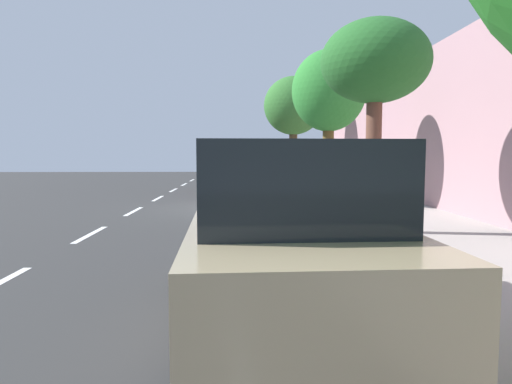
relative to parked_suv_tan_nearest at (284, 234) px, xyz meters
The scene contains 14 objects.
ground 10.91m from the parked_suv_tan_nearest, 95.52° to the left, with size 60.00×60.00×0.00m, color #2F2F2F.
sidewalk 11.38m from the parked_suv_tan_nearest, 72.35° to the left, with size 4.44×37.50×0.13m, color #A89F99.
curb_edge 10.91m from the parked_suv_tan_nearest, 83.98° to the left, with size 0.16×37.50×0.13m, color gray.
lane_stripe_centre 10.77m from the parked_suv_tan_nearest, 111.79° to the left, with size 0.14×35.80×0.01m.
lane_stripe_bike_edge 10.86m from the parked_suv_tan_nearest, 91.75° to the left, with size 0.12×37.50×0.01m, color white.
building_facade 12.43m from the parked_suv_tan_nearest, 61.33° to the left, with size 0.50×37.50×5.33m, color #A37B82.
parked_suv_tan_nearest is the anchor object (origin of this frame).
parked_sedan_silver_second 9.75m from the parked_suv_tan_nearest, 89.61° to the left, with size 1.86×4.41×1.52m.
parked_suv_red_mid 17.59m from the parked_suv_tan_nearest, 89.39° to the left, with size 2.08×4.76×1.99m.
bicycle_at_curb 4.87m from the parked_suv_tan_nearest, 81.97° to the left, with size 1.65×0.73×0.78m.
cyclist_with_backpack 4.42m from the parked_suv_tan_nearest, 78.25° to the left, with size 0.45×0.62×1.69m.
street_tree_mid_block 6.40m from the parked_suv_tan_nearest, 65.11° to the left, with size 2.37×2.37×4.64m.
street_tree_far_end 11.33m from the parked_suv_tan_nearest, 77.19° to the left, with size 2.49×2.49×5.19m.
street_tree_corner 22.12m from the parked_suv_tan_nearest, 83.62° to the left, with size 3.39×3.39×6.11m.
Camera 1 is at (0.62, -15.66, 1.89)m, focal length 32.28 mm.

